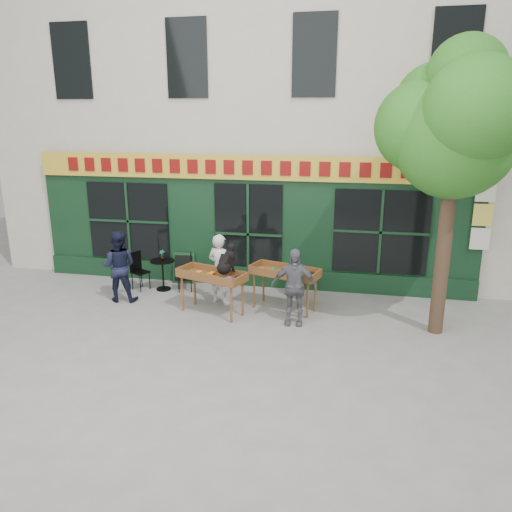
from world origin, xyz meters
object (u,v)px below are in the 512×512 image
object	(u,v)px
man_right	(294,287)
dog	(226,258)
book_cart_center	(212,278)
woman	(220,269)
man_left	(119,266)
book_cart_right	(285,274)
bistro_table	(163,269)

from	to	relation	value
man_right	dog	bearing A→B (deg)	171.56
book_cart_center	man_right	distance (m)	1.83
woman	man_right	world-z (taller)	woman
book_cart_center	dog	size ratio (longest dim) A/B	2.70
book_cart_center	man_left	distance (m)	2.36
book_cart_center	book_cart_right	world-z (taller)	same
bistro_table	book_cart_right	bearing A→B (deg)	-12.42
bistro_table	man_left	xyz separation A→B (m)	(-0.70, -0.90, 0.29)
book_cart_center	dog	bearing A→B (deg)	11.45
book_cart_center	man_left	world-z (taller)	man_left
man_left	bistro_table	bearing A→B (deg)	-137.43
book_cart_center	bistro_table	distance (m)	2.08
dog	woman	world-z (taller)	woman
dog	bistro_table	distance (m)	2.49
man_right	man_left	distance (m)	4.19
book_cart_right	man_left	distance (m)	3.86
book_cart_center	woman	size ratio (longest dim) A/B	0.99
man_right	man_left	xyz separation A→B (m)	(-4.15, 0.54, 0.03)
bistro_table	man_left	distance (m)	1.18
book_cart_right	dog	bearing A→B (deg)	-135.32
woman	man_left	size ratio (longest dim) A/B	0.98
man_left	woman	bearing A→B (deg)	177.93
woman	book_cart_right	bearing A→B (deg)	-164.25
book_cart_right	man_left	xyz separation A→B (m)	(-3.85, -0.21, 0.01)
dog	man_left	size ratio (longest dim) A/B	0.36
bistro_table	man_left	size ratio (longest dim) A/B	0.45
dog	book_cart_right	xyz separation A→B (m)	(1.16, 0.60, -0.47)
book_cart_right	bistro_table	size ratio (longest dim) A/B	2.13
woman	man_left	xyz separation A→B (m)	(-2.34, -0.31, 0.02)
dog	bistro_table	xyz separation A→B (m)	(-1.99, 1.29, -0.75)
dog	man_left	distance (m)	2.75
man_left	book_cart_right	bearing A→B (deg)	173.51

